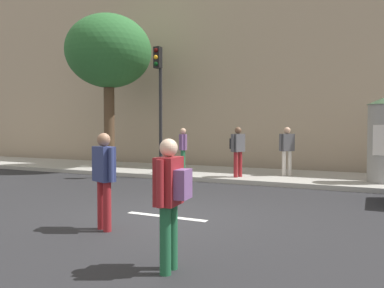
% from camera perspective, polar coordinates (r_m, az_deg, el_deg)
% --- Properties ---
extents(ground_plane, '(80.00, 80.00, 0.00)m').
position_cam_1_polar(ground_plane, '(7.98, -3.84, -10.62)').
color(ground_plane, '#232326').
extents(sidewalk_curb, '(36.00, 4.00, 0.15)m').
position_cam_1_polar(sidewalk_curb, '(14.38, 10.35, -4.63)').
color(sidewalk_curb, '#9E9B93').
rests_on(sidewalk_curb, ground_plane).
extents(lane_markings, '(25.80, 0.16, 0.01)m').
position_cam_1_polar(lane_markings, '(7.98, -3.84, -10.59)').
color(lane_markings, silver).
rests_on(lane_markings, ground_plane).
extents(building_backdrop, '(36.00, 5.00, 9.70)m').
position_cam_1_polar(building_backdrop, '(19.38, 14.58, 11.24)').
color(building_backdrop, tan).
rests_on(building_backdrop, ground_plane).
extents(traffic_light, '(0.24, 0.45, 4.55)m').
position_cam_1_polar(traffic_light, '(14.06, -4.88, 7.98)').
color(traffic_light, black).
rests_on(traffic_light, sidewalk_curb).
extents(poster_column, '(0.90, 0.90, 2.57)m').
position_cam_1_polar(poster_column, '(13.03, 26.18, 0.56)').
color(poster_column, gray).
rests_on(poster_column, sidewalk_curb).
extents(street_tree, '(3.65, 3.65, 6.52)m').
position_cam_1_polar(street_tree, '(17.39, -12.17, 13.02)').
color(street_tree, '#4C3826').
rests_on(street_tree, sidewalk_curb).
extents(pedestrian_in_dark_shirt, '(0.57, 0.40, 1.70)m').
position_cam_1_polar(pedestrian_in_dark_shirt, '(6.93, -12.83, -4.21)').
color(pedestrian_in_dark_shirt, maroon).
rests_on(pedestrian_in_dark_shirt, ground_plane).
extents(pedestrian_in_red_top, '(0.42, 0.60, 1.65)m').
position_cam_1_polar(pedestrian_in_red_top, '(4.80, -3.20, -7.22)').
color(pedestrian_in_red_top, '#1E5938').
rests_on(pedestrian_in_red_top, ground_plane).
extents(pedestrian_in_light_jacket, '(0.35, 0.56, 1.67)m').
position_cam_1_polar(pedestrian_in_light_jacket, '(14.46, -1.33, -0.40)').
color(pedestrian_in_light_jacket, '#1E5938').
rests_on(pedestrian_in_light_jacket, sidewalk_curb).
extents(pedestrian_with_backpack, '(0.48, 0.62, 1.70)m').
position_cam_1_polar(pedestrian_with_backpack, '(13.20, 6.72, -0.44)').
color(pedestrian_with_backpack, maroon).
rests_on(pedestrian_with_backpack, sidewalk_curb).
extents(pedestrian_with_bag, '(0.54, 0.55, 1.70)m').
position_cam_1_polar(pedestrian_with_bag, '(13.97, 13.75, -0.34)').
color(pedestrian_with_bag, silver).
rests_on(pedestrian_with_bag, sidewalk_curb).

